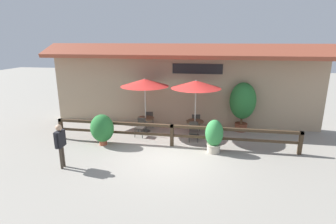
# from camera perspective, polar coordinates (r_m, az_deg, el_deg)

# --- Properties ---
(ground_plane) EXTENTS (60.00, 60.00, 0.00)m
(ground_plane) POSITION_cam_1_polar(r_m,az_deg,el_deg) (10.41, -0.05, -9.57)
(ground_plane) COLOR gray
(building_facade) EXTENTS (14.28, 1.49, 4.23)m
(building_facade) POSITION_cam_1_polar(r_m,az_deg,el_deg) (13.68, 2.87, 6.01)
(building_facade) COLOR tan
(building_facade) RESTS_ON ground
(patio_railing) EXTENTS (10.40, 0.14, 0.95)m
(patio_railing) POSITION_cam_1_polar(r_m,az_deg,el_deg) (11.11, 0.87, -4.06)
(patio_railing) COLOR #3D2D1E
(patio_railing) RESTS_ON ground
(patio_umbrella_near) EXTENTS (2.30, 2.30, 2.66)m
(patio_umbrella_near) POSITION_cam_1_polar(r_m,az_deg,el_deg) (12.53, -5.10, 6.39)
(patio_umbrella_near) COLOR #B7B2A8
(patio_umbrella_near) RESTS_ON ground
(dining_table_near) EXTENTS (0.83, 0.83, 0.70)m
(dining_table_near) POSITION_cam_1_polar(r_m,az_deg,el_deg) (12.96, -4.90, -1.87)
(dining_table_near) COLOR #4C3826
(dining_table_near) RESTS_ON ground
(chair_near_streetside) EXTENTS (0.48, 0.48, 0.86)m
(chair_near_streetside) POSITION_cam_1_polar(r_m,az_deg,el_deg) (12.38, -5.97, -3.11)
(chair_near_streetside) COLOR #332D28
(chair_near_streetside) RESTS_ON ground
(chair_near_wallside) EXTENTS (0.50, 0.50, 0.86)m
(chair_near_wallside) POSITION_cam_1_polar(r_m,az_deg,el_deg) (13.60, -4.10, -1.35)
(chair_near_wallside) COLOR #332D28
(chair_near_wallside) RESTS_ON ground
(patio_umbrella_middle) EXTENTS (2.30, 2.30, 2.66)m
(patio_umbrella_middle) POSITION_cam_1_polar(r_m,az_deg,el_deg) (12.02, 6.11, 5.98)
(patio_umbrella_middle) COLOR #B7B2A8
(patio_umbrella_middle) RESTS_ON ground
(dining_table_middle) EXTENTS (0.83, 0.83, 0.70)m
(dining_table_middle) POSITION_cam_1_polar(r_m,az_deg,el_deg) (12.47, 5.87, -2.60)
(dining_table_middle) COLOR #4C3826
(dining_table_middle) RESTS_ON ground
(chair_middle_streetside) EXTENTS (0.45, 0.45, 0.86)m
(chair_middle_streetside) POSITION_cam_1_polar(r_m,az_deg,el_deg) (11.83, 5.61, -3.99)
(chair_middle_streetside) COLOR #332D28
(chair_middle_streetside) RESTS_ON ground
(chair_middle_wallside) EXTENTS (0.50, 0.50, 0.86)m
(chair_middle_wallside) POSITION_cam_1_polar(r_m,az_deg,el_deg) (13.16, 6.03, -1.98)
(chair_middle_wallside) COLOR #332D28
(chair_middle_wallside) RESTS_ON ground
(potted_plant_broad_leaf) EXTENTS (1.00, 0.90, 1.36)m
(potted_plant_broad_leaf) POSITION_cam_1_polar(r_m,az_deg,el_deg) (11.56, -14.14, -3.51)
(potted_plant_broad_leaf) COLOR #9E4C33
(potted_plant_broad_leaf) RESTS_ON ground
(potted_plant_tall_tropical) EXTENTS (0.71, 0.64, 1.37)m
(potted_plant_tall_tropical) POSITION_cam_1_polar(r_m,az_deg,el_deg) (10.64, 10.00, -5.11)
(potted_plant_tall_tropical) COLOR #B7AD99
(potted_plant_tall_tropical) RESTS_ON ground
(potted_plant_small_flowering) EXTENTS (1.26, 1.13, 2.44)m
(potted_plant_small_flowering) POSITION_cam_1_polar(r_m,az_deg,el_deg) (13.27, 15.95, 2.05)
(potted_plant_small_flowering) COLOR brown
(potted_plant_small_flowering) RESTS_ON ground
(pedestrian) EXTENTS (0.22, 0.57, 1.61)m
(pedestrian) POSITION_cam_1_polar(r_m,az_deg,el_deg) (9.87, -22.42, -5.74)
(pedestrian) COLOR #42382D
(pedestrian) RESTS_ON ground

